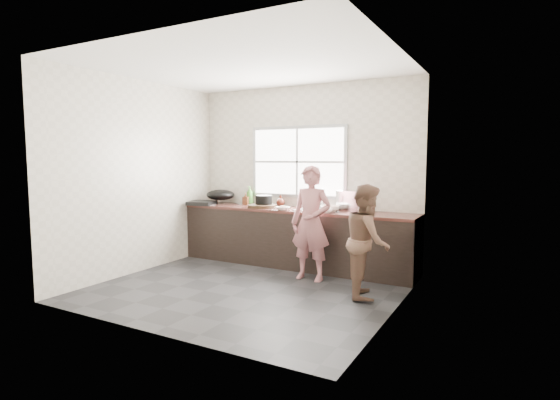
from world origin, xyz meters
The scene contains 30 objects.
floor centered at (0.00, 0.00, -0.01)m, with size 3.60×3.20×0.01m, color #252527.
ceiling centered at (0.00, 0.00, 2.71)m, with size 3.60×3.20×0.01m, color silver.
wall_back centered at (0.00, 1.60, 1.35)m, with size 3.60×0.01×2.70m, color beige.
wall_left centered at (-1.80, 0.00, 1.35)m, with size 0.01×3.20×2.70m, color silver.
wall_right centered at (1.80, 0.00, 1.35)m, with size 0.01×3.20×2.70m, color beige.
wall_front centered at (0.00, -1.60, 1.35)m, with size 3.60×0.01×2.70m, color silver.
cabinet centered at (0.00, 1.29, 0.41)m, with size 3.60×0.62×0.82m, color black.
countertop centered at (0.00, 1.29, 0.84)m, with size 3.60×0.64×0.04m, color #3D1E19.
sink centered at (0.35, 1.29, 0.86)m, with size 0.55×0.45×0.02m, color silver.
faucet centered at (0.35, 1.49, 1.01)m, with size 0.02×0.02×0.30m, color silver.
window_frame centered at (-0.10, 1.59, 1.55)m, with size 1.60×0.05×1.10m, color #9EA0A5.
window_glazing centered at (-0.10, 1.57, 1.55)m, with size 1.50×0.01×1.00m, color white.
woman centered at (0.52, 0.74, 0.71)m, with size 0.52×0.34×1.42m, color #B36B6F.
person_side centered at (1.39, 0.41, 0.66)m, with size 0.64×0.50×1.31m, color brown.
cutting_board centered at (-0.52, 1.20, 0.88)m, with size 0.44×0.44×0.04m, color black.
cleaver centered at (-0.45, 1.35, 0.90)m, with size 0.18×0.09×0.01m, color silver.
bowl_mince centered at (-0.09, 1.08, 0.88)m, with size 0.19×0.19×0.05m, color white.
bowl_crabs centered at (0.58, 1.23, 0.89)m, with size 0.21×0.21×0.07m, color white.
bowl_held centered at (0.60, 1.08, 0.89)m, with size 0.20×0.20×0.06m, color silver.
black_pot centered at (-0.52, 1.26, 0.95)m, with size 0.25×0.25×0.18m, color black.
plate_food centered at (-0.65, 1.48, 0.87)m, with size 0.23×0.23×0.02m, color silver.
bottle_green centered at (-0.94, 1.52, 1.01)m, with size 0.11×0.11×0.29m, color #43912F.
bottle_brown_tall centered at (-0.95, 1.41, 0.95)m, with size 0.08×0.08×0.17m, color #4C2513.
bottle_brown_short centered at (-0.35, 1.49, 0.94)m, with size 0.13×0.13×0.16m, color #431A10.
glass_jar centered at (-0.70, 1.41, 0.91)m, with size 0.07×0.07×0.10m, color silver.
burner centered at (-1.58, 1.08, 0.89)m, with size 0.39×0.39×0.06m, color black.
wok centered at (-1.40, 1.34, 1.01)m, with size 0.46×0.46×0.17m, color black.
dish_rack centered at (0.80, 1.52, 1.00)m, with size 0.38×0.26×0.28m, color silver.
pot_lid_left centered at (-1.45, 1.10, 0.87)m, with size 0.24×0.24×0.01m, color #A4A6AB.
pot_lid_right centered at (-1.05, 1.52, 0.87)m, with size 0.26×0.26×0.01m, color silver.
Camera 1 is at (2.90, -4.44, 1.61)m, focal length 28.00 mm.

